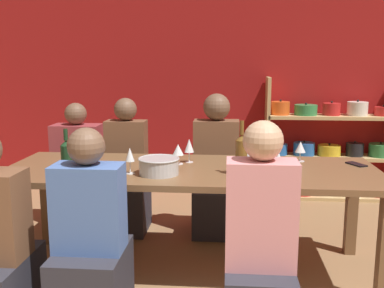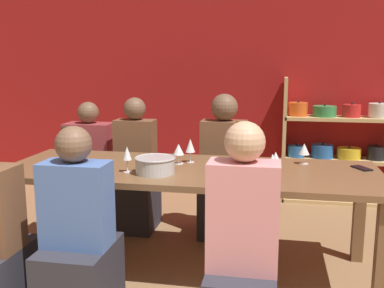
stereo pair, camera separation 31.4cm
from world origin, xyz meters
TOP-DOWN VIEW (x-y plane):
  - wall_back_red at (0.00, 3.83)m, footprint 8.80×0.06m
  - shelf_unit at (1.18, 3.63)m, footprint 1.37×0.30m
  - dining_table at (-0.15, 1.79)m, footprint 2.55×0.92m
  - mixing_bowl at (-0.34, 1.60)m, footprint 0.27×0.27m
  - wine_bottle_green at (-0.89, 1.44)m, footprint 0.07×0.07m
  - wine_bottle_dark at (0.19, 1.63)m, footprint 0.08×0.08m
  - wine_glass_empty_a at (0.63, 2.07)m, footprint 0.08×0.08m
  - wine_glass_empty_b at (0.41, 1.52)m, footprint 0.08×0.08m
  - wine_glass_white_a at (-0.25, 1.91)m, footprint 0.08×0.08m
  - wine_glass_empty_c at (-0.53, 1.60)m, footprint 0.06×0.06m
  - wine_glass_white_b at (-0.18, 1.97)m, footprint 0.07×0.07m
  - wine_glass_red_a at (0.24, 1.76)m, footprint 0.08×0.08m
  - wine_glass_red_b at (0.43, 1.76)m, footprint 0.07×0.07m
  - cell_phone at (1.01, 1.99)m, footprint 0.13×0.17m
  - person_near_a at (0.28, 1.01)m, footprint 0.36×0.45m
  - person_far_a at (-1.23, 2.60)m, footprint 0.42×0.53m
  - person_far_b at (-0.00, 2.53)m, footprint 0.38×0.47m
  - person_near_c at (-0.63, 1.02)m, footprint 0.37×0.46m
  - person_far_c at (-0.76, 2.50)m, footprint 0.34×0.43m

SIDE VIEW (x-z plane):
  - person_far_a at x=-1.23m, z-range -0.16..0.95m
  - person_near_c at x=-0.63m, z-range -0.15..0.98m
  - person_far_c at x=-0.76m, z-range -0.15..1.01m
  - person_near_a at x=0.28m, z-range -0.15..1.03m
  - person_far_b at x=0.00m, z-range -0.15..1.05m
  - shelf_unit at x=1.18m, z-range -0.12..1.18m
  - dining_table at x=-0.15m, z-range 0.29..1.03m
  - cell_phone at x=1.01m, z-range 0.74..0.75m
  - mixing_bowl at x=-0.34m, z-range 0.75..0.85m
  - wine_glass_white_a at x=-0.25m, z-range 0.77..0.91m
  - wine_glass_red_b at x=0.43m, z-range 0.77..0.91m
  - wine_glass_empty_a at x=0.63m, z-range 0.77..0.92m
  - wine_glass_white_b at x=-0.18m, z-range 0.77..0.95m
  - wine_glass_red_a at x=0.24m, z-range 0.78..0.94m
  - wine_glass_empty_c at x=-0.53m, z-range 0.78..0.95m
  - wine_glass_empty_b at x=0.41m, z-range 0.78..0.96m
  - wine_bottle_green at x=-0.89m, z-range 0.71..1.03m
  - wine_bottle_dark at x=0.19m, z-range 0.70..1.06m
  - wall_back_red at x=0.00m, z-range 0.00..2.70m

